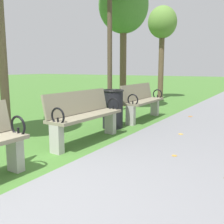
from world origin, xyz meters
name	(u,v)px	position (x,y,z in m)	size (l,w,h in m)	color
park_bench_2	(84,115)	(-0.50, 2.18, 0.49)	(0.53, 1.62, 0.90)	gray
park_bench_3	(142,101)	(-0.50, 4.56, 0.49)	(0.49, 1.61, 0.90)	gray
tree_4	(123,7)	(-2.10, 6.43, 3.26)	(1.62, 1.62, 4.20)	brown
tree_5	(162,25)	(-1.81, 9.21, 3.02)	(1.18, 1.18, 3.79)	brown
trash_bin	(113,109)	(-0.65, 3.38, 0.42)	(0.48, 0.48, 0.84)	black
scattered_leaves	(174,135)	(0.74, 3.39, 0.02)	(4.25, 8.31, 0.02)	#AD6B23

